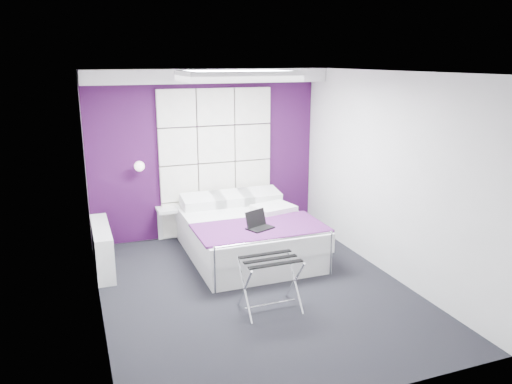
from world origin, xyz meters
The scene contains 15 objects.
floor centered at (0.00, 0.00, 0.00)m, with size 4.40×4.40×0.00m, color black.
ceiling centered at (0.00, 0.00, 2.60)m, with size 4.40×4.40×0.00m, color white.
wall_back centered at (0.00, 2.20, 1.30)m, with size 3.60×3.60×0.00m, color silver.
wall_left centered at (-1.80, 0.00, 1.30)m, with size 4.40×4.40×0.00m, color silver.
wall_right centered at (1.80, 0.00, 1.30)m, with size 4.40×4.40×0.00m, color silver.
accent_wall centered at (0.00, 2.19, 1.30)m, with size 3.58×0.02×2.58m, color #360D3A.
soffit centered at (0.00, 1.95, 2.50)m, with size 3.58×0.50×0.20m, color white.
headboard centered at (0.15, 2.14, 1.17)m, with size 1.80×0.08×2.30m, color silver, non-canonical shape.
skylight centered at (0.00, 0.60, 2.55)m, with size 1.36×0.86×0.12m, color white, non-canonical shape.
wall_lamp centered at (-1.05, 2.06, 1.22)m, with size 0.15×0.15×0.15m, color white.
radiator centered at (-1.69, 1.30, 0.30)m, with size 0.22×1.20×0.60m, color white.
bed centered at (0.29, 1.10, 0.31)m, with size 1.72×2.08×0.73m.
nightstand centered at (-0.62, 2.02, 0.52)m, with size 0.42×0.33×0.05m, color white.
luggage_rack centered at (-0.02, -0.53, 0.31)m, with size 0.62×0.46×0.62m.
laptop centered at (0.26, 0.55, 0.64)m, with size 0.33×0.24×0.24m.
Camera 1 is at (-1.95, -5.25, 2.74)m, focal length 35.00 mm.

